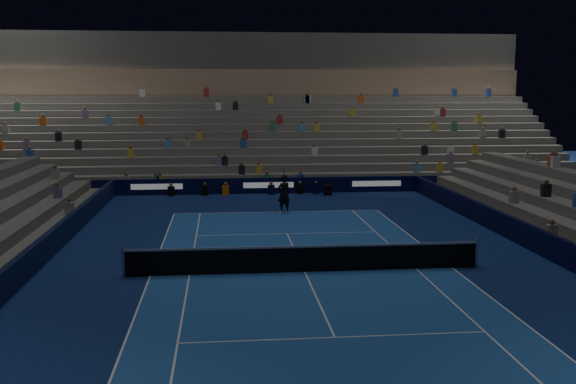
{
  "coord_description": "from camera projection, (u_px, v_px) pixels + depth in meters",
  "views": [
    {
      "loc": [
        -2.89,
        -22.72,
        6.46
      ],
      "look_at": [
        0.0,
        6.0,
        2.0
      ],
      "focal_mm": 40.89,
      "sensor_mm": 36.0,
      "label": 1
    }
  ],
  "objects": [
    {
      "name": "court_surface",
      "position": [
        305.0,
        272.0,
        23.61
      ],
      "size": [
        10.97,
        23.77,
        0.01
      ],
      "primitive_type": "cube",
      "color": "#1C4C9B",
      "rests_on": "ground"
    },
    {
      "name": "tennis_player",
      "position": [
        284.0,
        194.0,
        34.9
      ],
      "size": [
        0.88,
        0.76,
        2.05
      ],
      "primitive_type": "imported",
      "rotation": [
        0.0,
        0.0,
        3.58
      ],
      "color": "black",
      "rests_on": "ground"
    },
    {
      "name": "sponsor_barrier_west",
      "position": [
        26.0,
        266.0,
        22.58
      ],
      "size": [
        0.25,
        37.0,
        1.0
      ],
      "primitive_type": "cube",
      "color": "black",
      "rests_on": "ground"
    },
    {
      "name": "sponsor_barrier_east",
      "position": [
        562.0,
        252.0,
        24.49
      ],
      "size": [
        0.25,
        37.0,
        1.0
      ],
      "primitive_type": "cube",
      "color": "black",
      "rests_on": "ground"
    },
    {
      "name": "ground",
      "position": [
        305.0,
        272.0,
        23.61
      ],
      "size": [
        90.0,
        90.0,
        0.0
      ],
      "primitive_type": "plane",
      "color": "navy",
      "rests_on": "ground"
    },
    {
      "name": "sponsor_barrier_far",
      "position": [
        268.0,
        185.0,
        41.73
      ],
      "size": [
        44.0,
        0.25,
        1.0
      ],
      "primitive_type": "cube",
      "color": "black",
      "rests_on": "ground"
    },
    {
      "name": "grandstand_main",
      "position": [
        260.0,
        131.0,
        50.53
      ],
      "size": [
        44.0,
        15.2,
        11.2
      ],
      "color": "#63635F",
      "rests_on": "ground"
    },
    {
      "name": "tennis_net",
      "position": [
        305.0,
        258.0,
        23.53
      ],
      "size": [
        12.9,
        0.1,
        1.1
      ],
      "color": "#B2B2B7",
      "rests_on": "ground"
    },
    {
      "name": "broadcast_camera",
      "position": [
        327.0,
        189.0,
        41.09
      ],
      "size": [
        0.57,
        1.0,
        0.67
      ],
      "color": "black",
      "rests_on": "ground"
    }
  ]
}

